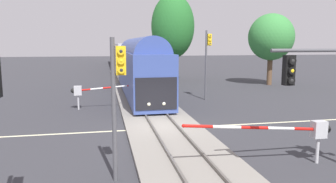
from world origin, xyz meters
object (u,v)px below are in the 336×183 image
at_px(crossing_gate_near, 302,130).
at_px(maple_right_background, 271,37).
at_px(elm_centre_background, 173,26).
at_px(commuter_train, 125,57).
at_px(traffic_signal_far_side, 208,54).
at_px(crossing_gate_far, 85,91).
at_px(traffic_signal_median, 117,86).

bearing_deg(crossing_gate_near, maple_right_background, 64.10).
relative_size(maple_right_background, elm_centre_background, 0.74).
distance_m(commuter_train, traffic_signal_far_side, 25.51).
relative_size(commuter_train, maple_right_background, 7.91).
distance_m(crossing_gate_near, traffic_signal_far_side, 15.81).
relative_size(crossing_gate_far, maple_right_background, 0.62).
distance_m(crossing_gate_near, traffic_signal_median, 7.69).
distance_m(traffic_signal_median, maple_right_background, 30.92).
relative_size(crossing_gate_far, elm_centre_background, 0.46).
relative_size(crossing_gate_near, traffic_signal_far_side, 1.05).
height_order(traffic_signal_far_side, elm_centre_background, elm_centre_background).
bearing_deg(traffic_signal_far_side, crossing_gate_far, -168.15).
relative_size(commuter_train, crossing_gate_far, 12.80).
relative_size(commuter_train, traffic_signal_median, 12.91).
bearing_deg(commuter_train, crossing_gate_near, -83.63).
bearing_deg(crossing_gate_near, traffic_signal_median, -178.85).
xyz_separation_m(commuter_train, maple_right_background, (16.19, -16.35, 2.93)).
xyz_separation_m(traffic_signal_far_side, maple_right_background, (10.63, 8.51, 1.61)).
height_order(commuter_train, crossing_gate_near, commuter_train).
relative_size(commuter_train, crossing_gate_near, 10.50).
bearing_deg(maple_right_background, elm_centre_background, 147.72).
distance_m(crossing_gate_far, elm_centre_background, 21.02).
bearing_deg(elm_centre_background, crossing_gate_near, -92.28).
height_order(commuter_train, elm_centre_background, elm_centre_background).
height_order(crossing_gate_far, traffic_signal_median, traffic_signal_median).
relative_size(traffic_signal_median, elm_centre_background, 0.46).
relative_size(traffic_signal_far_side, elm_centre_background, 0.54).
bearing_deg(traffic_signal_far_side, traffic_signal_median, -118.34).
xyz_separation_m(crossing_gate_far, traffic_signal_far_side, (10.34, 2.17, 2.63)).
distance_m(commuter_train, traffic_signal_median, 40.67).
bearing_deg(maple_right_background, crossing_gate_far, -153.02).
distance_m(traffic_signal_far_side, elm_centre_background, 15.43).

